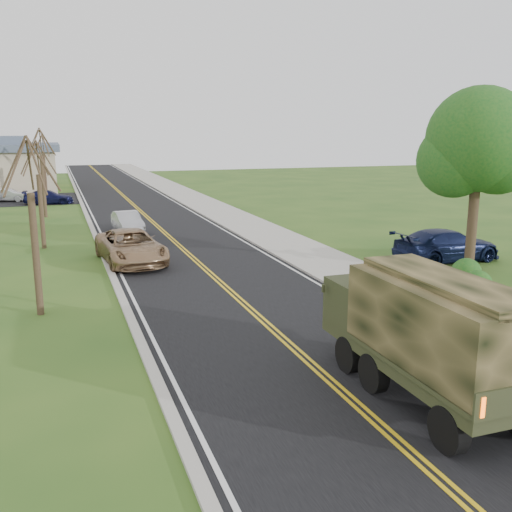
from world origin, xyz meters
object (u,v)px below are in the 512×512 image
sedan_silver (128,222)px  pickup_navy (447,245)px  military_truck (428,327)px  suv_champagne (131,247)px

sedan_silver → pickup_navy: bearing=-49.3°
military_truck → suv_champagne: 17.36m
military_truck → suv_champagne: bearing=105.6°
pickup_navy → sedan_silver: bearing=43.0°
military_truck → suv_champagne: size_ratio=1.10×
sedan_silver → pickup_navy: 18.98m
sedan_silver → pickup_navy: pickup_navy is taller
suv_champagne → pickup_navy: bearing=-23.6°
military_truck → sedan_silver: size_ratio=1.58×
suv_champagne → military_truck: bearing=-79.9°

